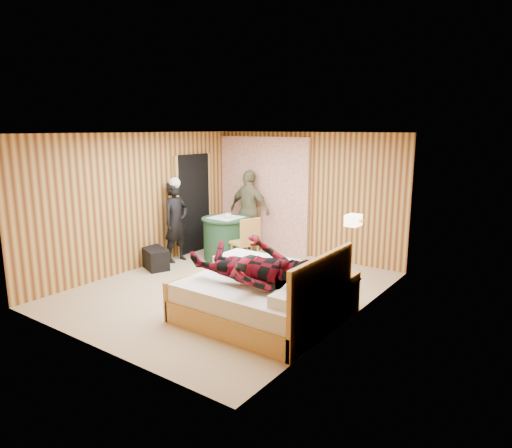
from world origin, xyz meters
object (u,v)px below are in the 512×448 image
Objects in this scene: man_at_table at (250,211)px; duffel_bag at (155,258)px; chair_far at (247,226)px; man_on_bed at (252,256)px; bed at (261,298)px; wall_lamp at (353,220)px; chair_near at (247,239)px; round_table at (226,238)px; nightstand at (337,293)px; woman_standing at (176,222)px.

duffel_bag is at bearing 73.73° from man_at_table.
chair_far is 0.53× the size of man_on_bed.
bed reaches higher than duffel_bag.
wall_lamp is 0.15× the size of man_on_bed.
man_on_bed is (1.61, -2.04, 0.42)m from chair_near.
chair_near is at bearing 131.14° from bed.
chair_far is (-3.10, 1.65, -0.76)m from wall_lamp.
round_table is 0.56× the size of man_at_table.
round_table is 1.44× the size of duffel_bag.
round_table is (-3.04, 1.25, 0.12)m from nightstand.
round_table is at bearing 163.71° from wall_lamp.
duffel_bag is 2.28m from man_at_table.
bed is 0.70m from man_on_bed.
nightstand is at bearing -50.37° from chair_far.
wall_lamp is 0.15× the size of man_at_table.
wall_lamp is at bearing -91.36° from woman_standing.
nightstand is (-0.04, -0.35, -1.00)m from wall_lamp.
duffel_bag is 0.84m from woman_standing.
bed is at bearing -112.66° from woman_standing.
woman_standing is (-3.73, 0.57, 0.48)m from nightstand.
nightstand is at bearing -96.72° from woman_standing.
nightstand is at bearing -97.04° from wall_lamp.
bed is 2.09× the size of round_table.
nightstand is at bearing 46.43° from bed.
man_on_bed is (2.31, -2.27, 0.54)m from round_table.
man_on_bed is at bearing 4.52° from duffel_bag.
man_on_bed reaches higher than chair_far.
wall_lamp reaches higher than chair_near.
chair_near is (-2.34, 1.02, 0.25)m from nightstand.
man_at_table is 0.97× the size of man_on_bed.
nightstand reaches higher than duffel_bag.
round_table is at bearing 135.42° from man_on_bed.
man_at_table is at bearing 128.70° from bed.
wall_lamp reaches higher than chair_far.
nightstand is at bearing 54.46° from man_on_bed.
wall_lamp is 3.81m from woman_standing.
wall_lamp is at bearing -16.29° from round_table.
man_on_bed reaches higher than duffel_bag.
nightstand is 0.35× the size of man_at_table.
wall_lamp reaches higher than nightstand.
nightstand is 3.71m from man_at_table.
man_on_bed reaches higher than wall_lamp.
man_on_bed is (3.00, -1.59, 0.18)m from woman_standing.
man_at_table reaches higher than chair_far.
round_table is 1.46m from duffel_bag.
chair_near is (-2.38, 0.67, -0.75)m from wall_lamp.
chair_far is (-3.06, 2.00, 0.24)m from nightstand.
man_at_table is (0.02, 0.06, 0.32)m from chair_far.
nightstand is at bearing 85.32° from chair_near.
wall_lamp is 0.13× the size of bed.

